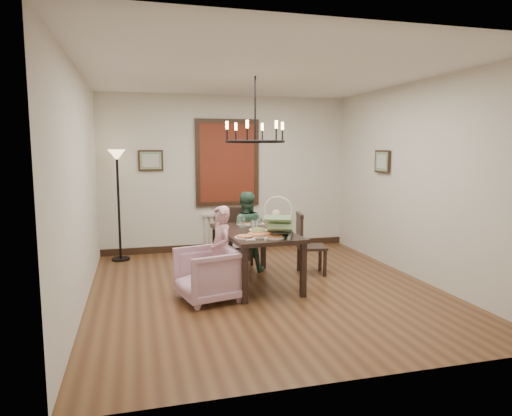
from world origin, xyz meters
name	(u,v)px	position (x,y,z in m)	size (l,w,h in m)	color
room_shell	(258,182)	(0.00, 0.37, 1.40)	(4.51, 5.00, 2.81)	brown
dining_table	(255,237)	(-0.06, 0.26, 0.66)	(1.00, 1.64, 0.74)	black
chair_far	(240,236)	(-0.01, 1.40, 0.45)	(0.40, 0.40, 0.91)	black
chair_right	(312,243)	(0.88, 0.54, 0.46)	(0.41, 0.41, 0.92)	black
armchair	(208,274)	(-0.79, -0.25, 0.32)	(0.70, 0.72, 0.65)	#D8A5BE
elderly_woman	(221,259)	(-0.62, -0.15, 0.48)	(0.35, 0.23, 0.96)	#D0939E
seated_man	(245,238)	(-0.04, 0.95, 0.50)	(0.49, 0.38, 1.01)	#375D44
baby_bouncer	(279,223)	(0.13, -0.20, 0.92)	(0.40, 0.54, 0.36)	#A4D492
salad_bowl	(258,231)	(-0.08, 0.04, 0.78)	(0.28, 0.28, 0.07)	white
pizza_platter	(260,235)	(-0.10, -0.12, 0.76)	(0.34, 0.34, 0.04)	tan
drinking_glass	(253,225)	(-0.08, 0.31, 0.82)	(0.08, 0.08, 0.16)	silver
window_blinds	(227,163)	(0.00, 2.46, 1.60)	(1.00, 0.03, 1.40)	maroon
radiator	(228,231)	(0.00, 2.48, 0.35)	(0.92, 0.12, 0.62)	silver
picture_back	(151,160)	(-1.35, 2.47, 1.65)	(0.42, 0.03, 0.36)	black
picture_right	(382,161)	(2.21, 0.90, 1.65)	(0.42, 0.03, 0.36)	black
floor_lamp	(119,207)	(-1.90, 2.15, 0.90)	(0.30, 0.30, 1.80)	black
chandelier	(255,142)	(-0.06, 0.26, 1.95)	(0.80, 0.80, 0.04)	black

